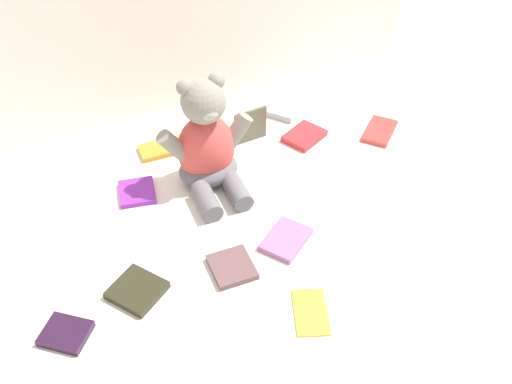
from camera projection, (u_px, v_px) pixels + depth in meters
The scene contains 13 objects.
ground_plane at pixel (244, 196), 1.45m from camera, with size 3.20×3.20×0.00m, color silver.
teddy_bear at pixel (207, 146), 1.42m from camera, with size 0.25×0.23×0.30m.
book_case_0 at pixel (380, 131), 1.65m from camera, with size 0.08×0.13×0.01m, color red.
book_case_1 at pixel (137, 290), 1.21m from camera, with size 0.10×0.10×0.02m, color #2B2B19.
book_case_2 at pixel (286, 239), 1.33m from camera, with size 0.09×0.12×0.02m, color #A56495.
book_case_3 at pixel (162, 149), 1.59m from camera, with size 0.07×0.13×0.01m, color orange.
book_case_4 at pixel (232, 267), 1.26m from camera, with size 0.09×0.10×0.02m, color brown.
book_case_5 at pixel (66, 333), 1.13m from camera, with size 0.08×0.09×0.02m, color #2B152F.
book_case_6 at pixel (137, 192), 1.45m from camera, with size 0.09×0.10×0.01m, color purple.
book_case_7 at pixel (250, 126), 1.60m from camera, with size 0.10×0.01×0.10m, color #5D5A47.
book_case_8 at pixel (311, 311), 1.18m from camera, with size 0.07×0.12×0.01m, color yellow.
book_case_9 at pixel (304, 136), 1.63m from camera, with size 0.09×0.11×0.02m, color red.
book_case_10 at pixel (278, 109), 1.73m from camera, with size 0.08×0.12×0.02m, color #A2A2A6.
Camera 1 is at (-0.46, -0.97, 0.98)m, focal length 39.74 mm.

